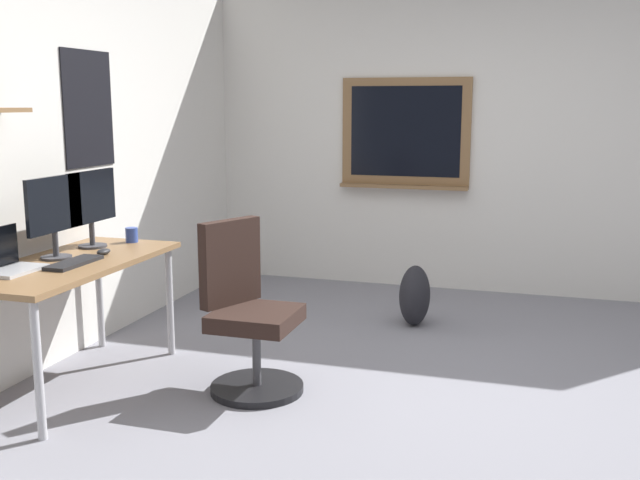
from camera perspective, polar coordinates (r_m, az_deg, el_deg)
ground_plane at (r=4.18m, az=10.03°, el=-11.87°), size 5.20×5.20×0.00m
wall_back at (r=4.81m, az=-19.93°, el=6.59°), size 5.00×0.30×2.60m
wall_right at (r=6.31m, az=13.02°, el=7.73°), size 0.22×5.00×2.60m
desk at (r=4.30m, az=-18.85°, el=-2.52°), size 1.39×0.63×0.73m
office_chair at (r=4.11m, az=-5.62°, el=-6.12°), size 0.54×0.56×0.95m
laptop at (r=4.12m, az=-23.19°, el=-1.52°), size 0.31×0.21×0.23m
monitor_primary at (r=4.33m, az=-19.95°, el=2.13°), size 0.46×0.17×0.46m
monitor_secondary at (r=4.61m, az=-17.35°, el=2.76°), size 0.46×0.17×0.46m
keyboard at (r=4.18m, az=-18.59°, el=-1.69°), size 0.37×0.13×0.02m
computer_mouse at (r=4.40m, az=-16.48°, el=-0.87°), size 0.10×0.06×0.03m
coffee_mug at (r=4.74m, az=-14.44°, el=0.38°), size 0.08×0.08×0.09m
backpack at (r=5.34m, az=7.38°, el=-4.30°), size 0.32×0.22×0.44m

